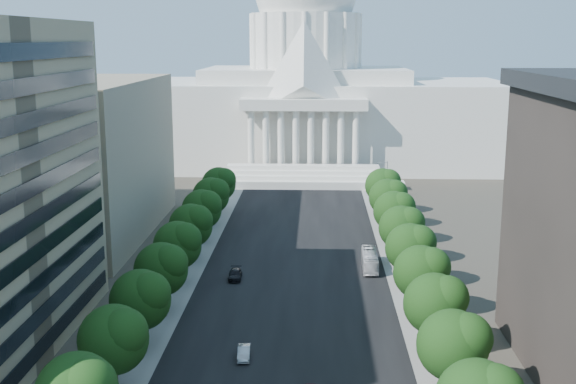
# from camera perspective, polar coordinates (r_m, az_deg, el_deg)

# --- Properties ---
(road_asphalt) EXTENTS (30.00, 260.00, 0.01)m
(road_asphalt) POSITION_cam_1_polar(r_m,az_deg,el_deg) (130.86, 0.64, -4.70)
(road_asphalt) COLOR black
(road_asphalt) RESTS_ON ground
(sidewalk_left) EXTENTS (8.00, 260.00, 0.02)m
(sidewalk_left) POSITION_cam_1_polar(r_m,az_deg,el_deg) (132.74, -7.61, -4.56)
(sidewalk_left) COLOR gray
(sidewalk_left) RESTS_ON ground
(sidewalk_right) EXTENTS (8.00, 260.00, 0.02)m
(sidewalk_right) POSITION_cam_1_polar(r_m,az_deg,el_deg) (131.72, 8.96, -4.74)
(sidewalk_right) COLOR gray
(sidewalk_right) RESTS_ON ground
(capitol) EXTENTS (120.00, 56.00, 73.00)m
(capitol) POSITION_cam_1_polar(r_m,az_deg,el_deg) (220.90, 1.38, 7.44)
(capitol) COLOR white
(capitol) RESTS_ON ground
(office_block_left_far) EXTENTS (38.00, 52.00, 30.00)m
(office_block_left_far) POSITION_cam_1_polar(r_m,az_deg,el_deg) (146.53, -18.36, 2.52)
(office_block_left_far) COLOR gray
(office_block_left_far) RESTS_ON ground
(tree_l_c) EXTENTS (7.79, 7.60, 9.97)m
(tree_l_c) POSITION_cam_1_polar(r_m,az_deg,el_deg) (80.47, -13.44, -11.14)
(tree_l_c) COLOR #33261C
(tree_l_c) RESTS_ON ground
(tree_l_d) EXTENTS (7.79, 7.60, 9.97)m
(tree_l_d) POSITION_cam_1_polar(r_m,az_deg,el_deg) (91.25, -11.42, -8.22)
(tree_l_d) COLOR #33261C
(tree_l_d) RESTS_ON ground
(tree_l_e) EXTENTS (7.79, 7.60, 9.97)m
(tree_l_e) POSITION_cam_1_polar(r_m,az_deg,el_deg) (102.29, -9.85, -5.92)
(tree_l_e) COLOR #33261C
(tree_l_e) RESTS_ON ground
(tree_l_f) EXTENTS (7.79, 7.60, 9.97)m
(tree_l_f) POSITION_cam_1_polar(r_m,az_deg,el_deg) (113.53, -8.59, -4.06)
(tree_l_f) COLOR #33261C
(tree_l_f) RESTS_ON ground
(tree_l_g) EXTENTS (7.79, 7.60, 9.97)m
(tree_l_g) POSITION_cam_1_polar(r_m,az_deg,el_deg) (124.91, -7.57, -2.54)
(tree_l_g) COLOR #33261C
(tree_l_g) RESTS_ON ground
(tree_l_h) EXTENTS (7.79, 7.60, 9.97)m
(tree_l_h) POSITION_cam_1_polar(r_m,az_deg,el_deg) (136.40, -6.72, -1.28)
(tree_l_h) COLOR #33261C
(tree_l_h) RESTS_ON ground
(tree_l_i) EXTENTS (7.79, 7.60, 9.97)m
(tree_l_i) POSITION_cam_1_polar(r_m,az_deg,el_deg) (147.97, -6.00, -0.21)
(tree_l_i) COLOR #33261C
(tree_l_i) RESTS_ON ground
(tree_l_j) EXTENTS (7.79, 7.60, 9.97)m
(tree_l_j) POSITION_cam_1_polar(r_m,az_deg,el_deg) (159.60, -5.39, 0.70)
(tree_l_j) COLOR #33261C
(tree_l_j) RESTS_ON ground
(tree_r_c) EXTENTS (7.79, 7.60, 9.97)m
(tree_r_c) POSITION_cam_1_polar(r_m,az_deg,el_deg) (79.02, 13.15, -11.57)
(tree_r_c) COLOR #33261C
(tree_r_c) RESTS_ON ground
(tree_r_d) EXTENTS (7.79, 7.60, 9.97)m
(tree_r_d) POSITION_cam_1_polar(r_m,az_deg,el_deg) (89.97, 11.73, -8.53)
(tree_r_d) COLOR #33261C
(tree_r_d) RESTS_ON ground
(tree_r_e) EXTENTS (7.79, 7.60, 9.97)m
(tree_r_e) POSITION_cam_1_polar(r_m,az_deg,el_deg) (101.15, 10.64, -6.15)
(tree_r_e) COLOR #33261C
(tree_r_e) RESTS_ON ground
(tree_r_f) EXTENTS (7.79, 7.60, 9.97)m
(tree_r_f) POSITION_cam_1_polar(r_m,az_deg,el_deg) (112.51, 9.78, -4.25)
(tree_r_f) COLOR #33261C
(tree_r_f) RESTS_ON ground
(tree_r_g) EXTENTS (7.79, 7.60, 9.97)m
(tree_r_g) POSITION_cam_1_polar(r_m,az_deg,el_deg) (123.98, 9.08, -2.70)
(tree_r_g) COLOR #33261C
(tree_r_g) RESTS_ON ground
(tree_r_h) EXTENTS (7.79, 7.60, 9.97)m
(tree_r_h) POSITION_cam_1_polar(r_m,az_deg,el_deg) (135.55, 8.49, -1.42)
(tree_r_h) COLOR #33261C
(tree_r_h) RESTS_ON ground
(tree_r_i) EXTENTS (7.79, 7.60, 9.97)m
(tree_r_i) POSITION_cam_1_polar(r_m,az_deg,el_deg) (147.18, 8.00, -0.33)
(tree_r_i) COLOR #33261C
(tree_r_i) RESTS_ON ground
(tree_r_j) EXTENTS (7.79, 7.60, 9.97)m
(tree_r_j) POSITION_cam_1_polar(r_m,az_deg,el_deg) (158.87, 7.59, 0.60)
(tree_r_j) COLOR #33261C
(tree_r_j) RESTS_ON ground
(streetlight_b) EXTENTS (2.61, 0.44, 9.00)m
(streetlight_b) POSITION_cam_1_polar(r_m,az_deg,el_deg) (78.86, 14.38, -12.18)
(streetlight_b) COLOR gray
(streetlight_b) RESTS_ON ground
(streetlight_c) EXTENTS (2.61, 0.44, 9.00)m
(streetlight_c) POSITION_cam_1_polar(r_m,az_deg,el_deg) (101.77, 11.49, -6.45)
(streetlight_c) COLOR gray
(streetlight_c) RESTS_ON ground
(streetlight_d) EXTENTS (2.61, 0.44, 9.00)m
(streetlight_d) POSITION_cam_1_polar(r_m,az_deg,el_deg) (125.48, 9.71, -2.85)
(streetlight_d) COLOR gray
(streetlight_d) RESTS_ON ground
(streetlight_e) EXTENTS (2.61, 0.44, 9.00)m
(streetlight_e) POSITION_cam_1_polar(r_m,az_deg,el_deg) (149.61, 8.51, -0.39)
(streetlight_e) COLOR gray
(streetlight_e) RESTS_ON ground
(streetlight_f) EXTENTS (2.61, 0.44, 9.00)m
(streetlight_f) POSITION_cam_1_polar(r_m,az_deg,el_deg) (173.99, 7.65, 1.38)
(streetlight_f) COLOR gray
(streetlight_f) RESTS_ON ground
(car_silver) EXTENTS (1.70, 4.28, 1.39)m
(car_silver) POSITION_cam_1_polar(r_m,az_deg,el_deg) (88.89, -3.50, -12.57)
(car_silver) COLOR #A8AAB0
(car_silver) RESTS_ON ground
(car_dark_b) EXTENTS (2.23, 5.11, 1.46)m
(car_dark_b) POSITION_cam_1_polar(r_m,az_deg,el_deg) (116.21, -4.20, -6.53)
(car_dark_b) COLOR black
(car_dark_b) RESTS_ON ground
(city_bus) EXTENTS (2.66, 10.43, 2.89)m
(city_bus) POSITION_cam_1_polar(r_m,az_deg,el_deg) (121.69, 6.48, -5.36)
(city_bus) COLOR silver
(city_bus) RESTS_ON ground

